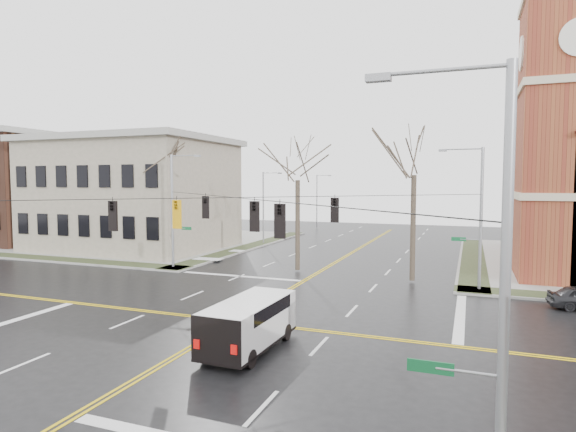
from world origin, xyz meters
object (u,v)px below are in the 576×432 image
(tree_nw_near, at_px, (298,174))
(cargo_van, at_px, (251,320))
(tree_ne, at_px, (414,168))
(signal_pole_se, at_px, (495,289))
(streetlight_north_b, at_px, (318,199))
(signal_pole_ne, at_px, (478,214))
(signal_pole_nw, at_px, (174,207))
(streetlight_north_a, at_px, (264,205))
(tree_nw_far, at_px, (156,170))

(tree_nw_near, bearing_deg, cargo_van, -76.63)
(tree_ne, bearing_deg, tree_nw_near, 173.52)
(signal_pole_se, xyz_separation_m, streetlight_north_b, (-21.97, 59.50, -0.48))
(cargo_van, relative_size, tree_ne, 0.50)
(signal_pole_ne, xyz_separation_m, streetlight_north_b, (-21.97, 36.50, -0.48))
(signal_pole_nw, height_order, streetlight_north_a, signal_pole_nw)
(signal_pole_ne, height_order, signal_pole_se, same)
(cargo_van, bearing_deg, signal_pole_se, -41.24)
(tree_nw_far, bearing_deg, streetlight_north_b, 83.20)
(streetlight_north_a, height_order, tree_nw_far, tree_nw_far)
(tree_ne, bearing_deg, signal_pole_se, -80.33)
(signal_pole_nw, bearing_deg, streetlight_north_a, 87.68)
(signal_pole_se, height_order, streetlight_north_b, signal_pole_se)
(streetlight_north_b, xyz_separation_m, tree_nw_near, (9.02, -34.22, 3.11))
(signal_pole_se, height_order, tree_ne, tree_ne)
(cargo_van, xyz_separation_m, tree_nw_far, (-17.14, 17.08, 6.79))
(cargo_van, distance_m, tree_nw_far, 25.14)
(streetlight_north_a, relative_size, streetlight_north_b, 1.00)
(signal_pole_se, relative_size, streetlight_north_a, 1.12)
(tree_nw_far, bearing_deg, signal_pole_se, -44.19)
(streetlight_north_a, distance_m, tree_ne, 23.71)
(signal_pole_nw, bearing_deg, signal_pole_se, -45.45)
(cargo_van, relative_size, tree_nw_near, 0.52)
(signal_pole_ne, relative_size, streetlight_north_b, 1.12)
(signal_pole_se, height_order, tree_nw_far, tree_nw_far)
(signal_pole_nw, relative_size, streetlight_north_b, 1.12)
(streetlight_north_a, bearing_deg, streetlight_north_b, 90.00)
(tree_nw_far, distance_m, tree_ne, 21.94)
(signal_pole_nw, distance_m, tree_nw_far, 5.13)
(streetlight_north_a, bearing_deg, cargo_van, -67.31)
(signal_pole_ne, distance_m, tree_nw_far, 26.33)
(signal_pole_ne, relative_size, tree_nw_far, 0.81)
(tree_nw_far, height_order, tree_ne, tree_nw_far)
(signal_pole_nw, relative_size, signal_pole_se, 1.00)
(signal_pole_se, relative_size, tree_ne, 0.82)
(signal_pole_nw, bearing_deg, tree_ne, 3.93)
(streetlight_north_a, relative_size, cargo_van, 1.47)
(streetlight_north_b, height_order, cargo_van, streetlight_north_b)
(signal_pole_se, distance_m, cargo_van, 12.70)
(cargo_van, distance_m, tree_nw_near, 18.63)
(streetlight_north_b, bearing_deg, tree_ne, -63.14)
(signal_pole_se, distance_m, tree_nw_far, 36.46)
(signal_pole_nw, height_order, cargo_van, signal_pole_nw)
(streetlight_north_b, distance_m, cargo_van, 53.00)
(signal_pole_se, xyz_separation_m, streetlight_north_a, (-21.97, 39.50, -0.48))
(signal_pole_nw, relative_size, cargo_van, 1.65)
(signal_pole_se, bearing_deg, streetlight_north_b, 110.27)
(cargo_van, bearing_deg, signal_pole_ne, 60.45)
(signal_pole_ne, xyz_separation_m, tree_ne, (-4.13, 1.27, 2.98))
(signal_pole_ne, xyz_separation_m, tree_nw_far, (-26.05, 2.32, 3.05))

